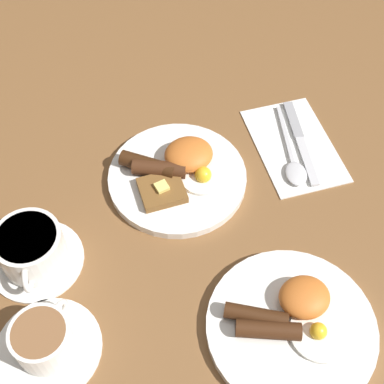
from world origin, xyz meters
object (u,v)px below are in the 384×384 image
(breakfast_plate_far, at_px, (292,323))
(teacup_near, at_px, (32,250))
(spoon, at_px, (294,165))
(knife, at_px, (299,137))
(breakfast_plate_near, at_px, (177,173))
(teacup_far, at_px, (45,342))

(breakfast_plate_far, height_order, teacup_near, teacup_near)
(teacup_near, distance_m, spoon, 0.45)
(breakfast_plate_far, distance_m, knife, 0.35)
(breakfast_plate_near, height_order, spoon, breakfast_plate_near)
(breakfast_plate_near, distance_m, teacup_near, 0.26)
(breakfast_plate_far, relative_size, teacup_far, 1.62)
(breakfast_plate_near, bearing_deg, knife, -173.88)
(knife, bearing_deg, breakfast_plate_near, -75.87)
(breakfast_plate_near, height_order, breakfast_plate_far, breakfast_plate_near)
(spoon, bearing_deg, breakfast_plate_near, -89.21)
(breakfast_plate_far, xyz_separation_m, teacup_near, (0.33, -0.20, 0.02))
(breakfast_plate_near, distance_m, knife, 0.23)
(teacup_near, relative_size, spoon, 0.77)
(knife, distance_m, spoon, 0.07)
(teacup_near, bearing_deg, teacup_far, 90.02)
(breakfast_plate_far, height_order, teacup_far, teacup_far)
(teacup_far, distance_m, spoon, 0.49)
(breakfast_plate_near, distance_m, breakfast_plate_far, 0.31)
(teacup_near, xyz_separation_m, teacup_far, (-0.00, 0.14, -0.01))
(teacup_far, bearing_deg, knife, -151.48)
(teacup_far, distance_m, knife, 0.54)
(teacup_near, distance_m, teacup_far, 0.14)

